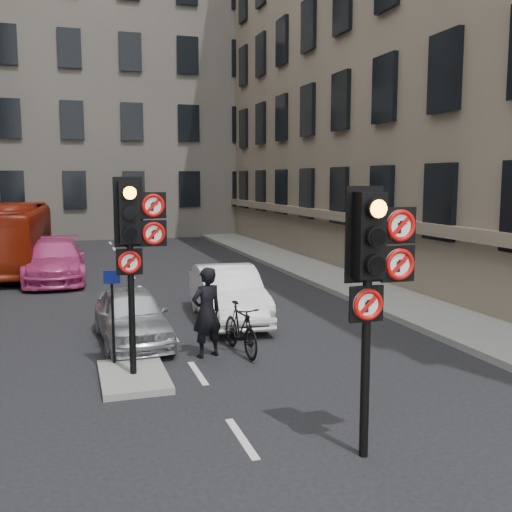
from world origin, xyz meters
TOP-DOWN VIEW (x-y plane):
  - pavement_right at (7.20, 12.00)m, footprint 3.00×50.00m
  - centre_island at (-1.20, 5.00)m, footprint 1.20×2.00m
  - building_far at (0.00, 38.00)m, footprint 30.00×14.00m
  - signal_near at (1.49, 0.99)m, footprint 0.91×0.40m
  - signal_far at (-1.11, 4.99)m, footprint 0.91×0.40m
  - car_silver at (-0.96, 7.54)m, footprint 1.61×3.68m
  - car_white at (1.63, 8.95)m, footprint 1.76×4.35m
  - car_pink at (-2.75, 16.58)m, footprint 2.12×5.10m
  - bus_red at (-4.37, 19.90)m, footprint 2.68×9.66m
  - motorcycle at (1.13, 6.00)m, footprint 0.68×1.83m
  - motorcyclist at (0.41, 6.00)m, footprint 0.79×0.65m
  - info_sign at (-1.49, 5.73)m, footprint 0.31×0.12m

SIDE VIEW (x-z plane):
  - centre_island at x=-1.20m, z-range 0.00..0.12m
  - pavement_right at x=7.20m, z-range 0.00..0.16m
  - motorcycle at x=1.13m, z-range 0.00..1.07m
  - car_silver at x=-0.96m, z-range 0.00..1.23m
  - car_white at x=1.63m, z-range 0.00..1.40m
  - car_pink at x=-2.75m, z-range 0.00..1.47m
  - motorcyclist at x=0.41m, z-range 0.00..1.88m
  - info_sign at x=-1.49m, z-range 0.38..2.20m
  - bus_red at x=-4.37m, z-range 0.00..2.66m
  - signal_near at x=1.49m, z-range 0.79..4.37m
  - signal_far at x=-1.11m, z-range 0.91..4.49m
  - building_far at x=0.00m, z-range 0.00..20.00m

